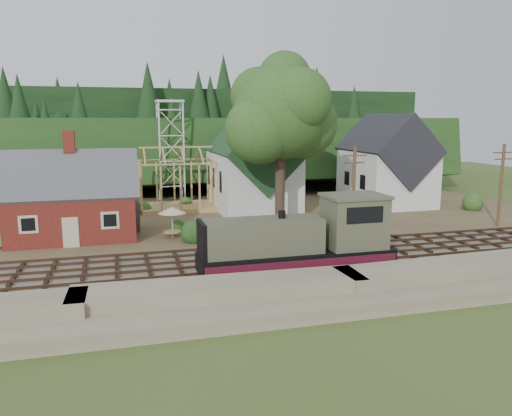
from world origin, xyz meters
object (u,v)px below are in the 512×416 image
object	(u,v)px
locomotive	(304,242)
car_blue	(238,226)
car_red	(419,197)
patio_set	(172,211)
car_green	(0,240)

from	to	relation	value
locomotive	car_blue	size ratio (longest dim) A/B	3.43
car_red	car_blue	bearing A→B (deg)	138.48
locomotive	car_blue	bearing A→B (deg)	98.30
locomotive	car_red	distance (m)	32.99
locomotive	patio_set	xyz separation A→B (m)	(-7.41, 11.85, 0.28)
locomotive	patio_set	world-z (taller)	locomotive
locomotive	car_green	bearing A→B (deg)	150.19
locomotive	car_green	xyz separation A→B (m)	(-20.81, 11.92, -1.33)
car_blue	car_red	world-z (taller)	car_blue
locomotive	car_green	distance (m)	24.02
car_blue	car_red	distance (m)	27.77
car_green	car_red	size ratio (longest dim) A/B	0.94
patio_set	car_red	bearing A→B (deg)	19.39
car_blue	patio_set	distance (m)	5.91
patio_set	car_green	bearing A→B (deg)	179.69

